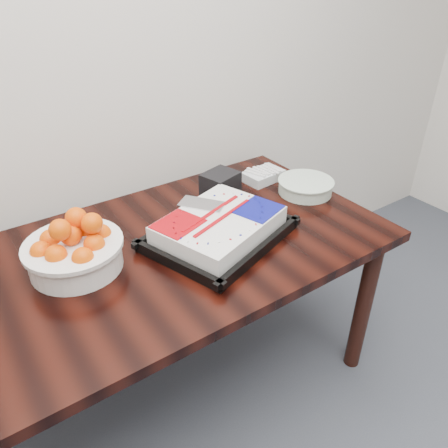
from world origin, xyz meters
TOP-DOWN VIEW (x-y plane):
  - table at (0.00, 2.00)m, footprint 1.80×0.90m
  - cake_tray at (0.27, 1.93)m, footprint 0.58×0.52m
  - tangerine_bowl at (-0.22, 2.06)m, footprint 0.33×0.33m
  - plate_stack at (0.79, 2.02)m, footprint 0.24×0.24m
  - fork_bag at (0.72, 2.22)m, footprint 0.19×0.13m
  - napkin_box at (0.47, 2.22)m, footprint 0.17×0.16m

SIDE VIEW (x-z plane):
  - table at x=0.00m, z-range 0.29..1.04m
  - fork_bag at x=0.72m, z-range 0.75..0.80m
  - plate_stack at x=0.79m, z-range 0.75..0.81m
  - cake_tray at x=0.27m, z-range 0.75..0.85m
  - napkin_box at x=0.47m, z-range 0.75..0.85m
  - tangerine_bowl at x=-0.22m, z-range 0.74..0.94m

